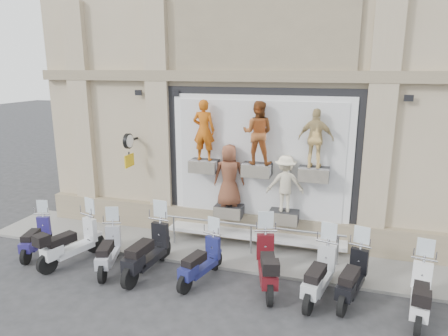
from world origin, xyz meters
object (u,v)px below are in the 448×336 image
Objects in this scene: scooter_g at (320,266)px; scooter_h at (353,269)px; scooter_i at (422,284)px; scooter_d at (147,242)px; clock_sign_bracket at (129,146)px; scooter_e at (201,253)px; scooter_a at (35,230)px; scooter_f at (267,255)px; scooter_b at (71,234)px; scooter_c at (108,242)px; guard_rail at (251,240)px.

scooter_g is 0.72m from scooter_h.
scooter_i is at bearing 8.34° from scooter_g.
scooter_d is at bearing -165.97° from scooter_g.
scooter_d is 1.09× the size of scooter_g.
scooter_h is at bearing -16.35° from clock_sign_bracket.
scooter_e is at bearing -170.80° from scooter_i.
scooter_e reaches higher than scooter_a.
scooter_h is at bearing -15.40° from scooter_f.
scooter_a is 6.50m from scooter_f.
scooter_b is at bearing -162.81° from scooter_h.
scooter_a is at bearing -132.07° from clock_sign_bracket.
clock_sign_bracket is 5.39m from scooter_f.
scooter_a is 2.45m from scooter_c.
clock_sign_bracket is 0.57× the size of scooter_e.
scooter_b is 0.99× the size of scooter_f.
scooter_h is (4.92, 0.24, -0.09)m from scooter_d.
scooter_i is at bearing -20.28° from scooter_f.
clock_sign_bracket reaches higher than scooter_b.
scooter_d is 6.27m from scooter_i.
scooter_f reaches higher than scooter_h.
clock_sign_bracket is at bearing 141.72° from scooter_f.
scooter_d is at bearing -17.27° from scooter_a.
scooter_e is at bearing 6.67° from scooter_d.
scooter_f is (3.00, 0.24, -0.04)m from scooter_d.
scooter_e is 4.85m from scooter_i.
clock_sign_bracket reaches higher than scooter_c.
scooter_d reaches higher than scooter_b.
clock_sign_bracket is 6.50m from scooter_g.
clock_sign_bracket is at bearing 131.93° from scooter_d.
scooter_d is at bearing 168.82° from scooter_f.
scooter_g reaches higher than scooter_h.
scooter_c is 0.86× the size of scooter_d.
scooter_f is at bearing -22.62° from clock_sign_bracket.
guard_rail is 4.96× the size of clock_sign_bracket.
scooter_d is at bearing 19.18° from scooter_b.
clock_sign_bracket is (-3.90, 0.47, 2.34)m from guard_rail.
guard_rail is 2.96× the size of scooter_a.
scooter_g reaches higher than scooter_i.
scooter_b is at bearing -22.55° from scooter_a.
scooter_b is 1.09× the size of scooter_c.
clock_sign_bracket reaches higher than scooter_e.
guard_rail is 2.69× the size of scooter_i.
scooter_f is (6.50, 0.14, 0.14)m from scooter_a.
scooter_f is at bearing -13.98° from scooter_c.
scooter_i is (3.99, -1.73, 0.30)m from guard_rail.
scooter_b is 1.15m from scooter_c.
scooter_b is at bearing -104.43° from clock_sign_bracket.
scooter_g is 1.03× the size of scooter_h.
scooter_g reaches higher than guard_rail.
scooter_c is 1.02× the size of scooter_e.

